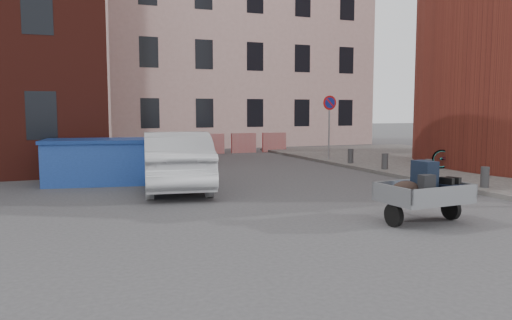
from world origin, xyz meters
name	(u,v)px	position (x,y,z in m)	size (l,w,h in m)	color
ground	(303,219)	(0.00, 0.00, 0.00)	(120.00, 120.00, 0.00)	#38383A
sidewalk	(509,171)	(10.00, 4.00, 0.06)	(9.00, 24.00, 0.12)	#474442
building_pink	(232,34)	(6.00, 22.00, 7.00)	(16.00, 8.00, 14.00)	#C09A93
no_parking_sign	(329,114)	(6.00, 9.48, 2.01)	(0.60, 0.09, 2.65)	gray
bollards	(428,168)	(6.00, 3.40, 0.40)	(0.22, 9.02, 0.55)	#3A3A3D
barriers	(244,143)	(4.20, 15.00, 0.50)	(4.70, 0.18, 1.00)	red
trailer	(423,192)	(1.97, -1.19, 0.61)	(1.67, 1.85, 1.20)	black
dumpster	(100,161)	(-3.42, 6.50, 0.67)	(3.38, 2.14, 1.32)	#2247A5
silver_car	(176,160)	(-1.55, 4.68, 0.79)	(1.68, 4.81, 1.59)	#B7BAC0
bicycle	(460,154)	(8.58, 4.79, 0.64)	(0.69, 1.97, 1.04)	black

